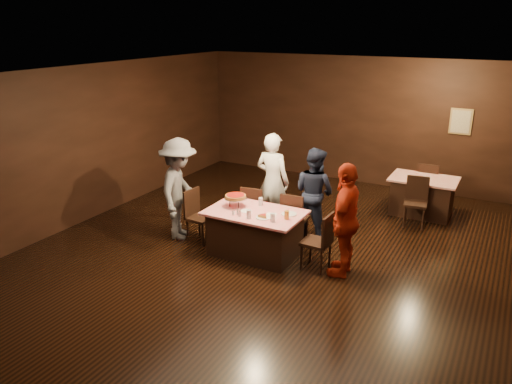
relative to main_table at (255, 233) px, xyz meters
The scene contains 23 objects.
room 1.80m from the main_table, 36.60° to the right, with size 10.00×10.04×3.02m.
main_table is the anchor object (origin of this frame).
back_table 3.87m from the main_table, 56.78° to the left, with size 1.30×0.90×0.77m, color #A7190B.
chair_far_left 0.85m from the main_table, 118.07° to the left, with size 0.42×0.42×0.95m, color black.
chair_far_right 0.85m from the main_table, 61.93° to the left, with size 0.42×0.42×0.95m, color black.
chair_end_left 1.10m from the main_table, behind, with size 0.42×0.42×0.95m, color black.
chair_end_right 1.10m from the main_table, ahead, with size 0.42×0.42×0.95m, color black.
chair_back_near 3.31m from the main_table, 50.13° to the left, with size 0.42×0.42×0.95m, color black.
chair_back_far 4.39m from the main_table, 61.07° to the left, with size 0.42×0.42×0.95m, color black.
diner_white_jacket 1.33m from the main_table, 102.66° to the left, with size 0.67×0.44×1.84m, color white.
diner_navy_hoodie 1.43m from the main_table, 66.26° to the left, with size 0.80×0.62×1.65m, color #171D32.
diner_grey_knit 1.62m from the main_table, behind, with size 1.19×0.68×1.84m, color slate.
diner_red_shirt 1.62m from the main_table, ahead, with size 1.06×0.44×1.80m, color #AC260E.
pizza_stand 0.70m from the main_table, behind, with size 0.38×0.38×0.22m.
plate_with_slice 0.51m from the main_table, 35.75° to the right, with size 0.25×0.25×0.06m.
plate_empty 0.69m from the main_table, 15.26° to the left, with size 0.25×0.25×0.01m, color white.
glass_front_left 0.55m from the main_table, 80.54° to the right, with size 0.08×0.08×0.14m, color silver.
glass_front_right 0.69m from the main_table, 29.05° to the right, with size 0.08×0.08×0.14m, color silver.
glass_amber 0.75m from the main_table, ahead, with size 0.08×0.08×0.14m, color #BF7F26.
glass_back 0.55m from the main_table, 99.46° to the left, with size 0.08×0.08×0.14m, color silver.
condiments 0.55m from the main_table, 122.43° to the right, with size 0.17×0.10×0.09m.
napkin_center 0.49m from the main_table, ahead, with size 0.16×0.16×0.01m, color white.
napkin_left 0.42m from the main_table, 161.57° to the right, with size 0.16×0.16×0.01m, color white.
Camera 1 is at (3.34, -6.54, 3.78)m, focal length 35.00 mm.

